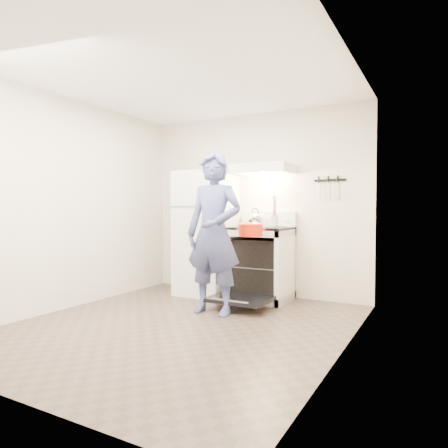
# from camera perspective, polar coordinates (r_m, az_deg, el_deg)

# --- Properties ---
(floor) EXTENTS (3.60, 3.60, 0.00)m
(floor) POSITION_cam_1_polar(r_m,az_deg,el_deg) (4.19, -6.18, -14.24)
(floor) COLOR #4D3D34
(floor) RESTS_ON ground
(back_wall) EXTENTS (3.20, 0.02, 2.50)m
(back_wall) POSITION_cam_1_polar(r_m,az_deg,el_deg) (5.60, 4.40, 2.80)
(back_wall) COLOR beige
(back_wall) RESTS_ON ground
(refrigerator) EXTENTS (0.70, 0.70, 1.70)m
(refrigerator) POSITION_cam_1_polar(r_m,az_deg,el_deg) (5.57, -2.56, -1.31)
(refrigerator) COLOR silver
(refrigerator) RESTS_ON floor
(stove_body) EXTENTS (0.76, 0.65, 0.92)m
(stove_body) POSITION_cam_1_polar(r_m,az_deg,el_deg) (5.25, 5.20, -5.79)
(stove_body) COLOR silver
(stove_body) RESTS_ON floor
(cooktop) EXTENTS (0.76, 0.65, 0.03)m
(cooktop) POSITION_cam_1_polar(r_m,az_deg,el_deg) (5.21, 5.22, -0.61)
(cooktop) COLOR black
(cooktop) RESTS_ON stove_body
(backsplash) EXTENTS (0.76, 0.07, 0.20)m
(backsplash) POSITION_cam_1_polar(r_m,az_deg,el_deg) (5.47, 6.42, 0.72)
(backsplash) COLOR silver
(backsplash) RESTS_ON cooktop
(oven_door) EXTENTS (0.70, 0.54, 0.04)m
(oven_door) POSITION_cam_1_polar(r_m,az_deg,el_deg) (4.78, 2.29, -10.64)
(oven_door) COLOR black
(oven_door) RESTS_ON floor
(oven_rack) EXTENTS (0.60, 0.52, 0.01)m
(oven_rack) POSITION_cam_1_polar(r_m,az_deg,el_deg) (5.26, 5.20, -6.01)
(oven_rack) COLOR slate
(oven_rack) RESTS_ON stove_body
(range_hood) EXTENTS (0.76, 0.50, 0.12)m
(range_hood) POSITION_cam_1_polar(r_m,az_deg,el_deg) (5.30, 5.57, 7.83)
(range_hood) COLOR silver
(range_hood) RESTS_ON back_wall
(knife_strip) EXTENTS (0.40, 0.02, 0.03)m
(knife_strip) POSITION_cam_1_polar(r_m,az_deg,el_deg) (5.25, 14.90, 6.07)
(knife_strip) COLOR black
(knife_strip) RESTS_ON back_wall
(pizza_stone) EXTENTS (0.29, 0.29, 0.02)m
(pizza_stone) POSITION_cam_1_polar(r_m,az_deg,el_deg) (5.29, 5.10, -5.80)
(pizza_stone) COLOR #937054
(pizza_stone) RESTS_ON oven_rack
(tea_kettle) EXTENTS (0.20, 0.17, 0.25)m
(tea_kettle) POSITION_cam_1_polar(r_m,az_deg,el_deg) (5.48, 4.45, 0.98)
(tea_kettle) COLOR silver
(tea_kettle) RESTS_ON cooktop
(utensil_jar) EXTENTS (0.11, 0.11, 0.13)m
(utensil_jar) POSITION_cam_1_polar(r_m,az_deg,el_deg) (4.97, 7.23, 0.53)
(utensil_jar) COLOR silver
(utensil_jar) RESTS_ON cooktop
(person) EXTENTS (0.68, 0.46, 1.82)m
(person) POSITION_cam_1_polar(r_m,az_deg,el_deg) (4.49, -1.46, -1.35)
(person) COLOR #35476B
(person) RESTS_ON floor
(dutch_oven) EXTENTS (0.35, 0.28, 0.23)m
(dutch_oven) POSITION_cam_1_polar(r_m,az_deg,el_deg) (4.68, 3.82, -0.97)
(dutch_oven) COLOR red
(dutch_oven) RESTS_ON person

